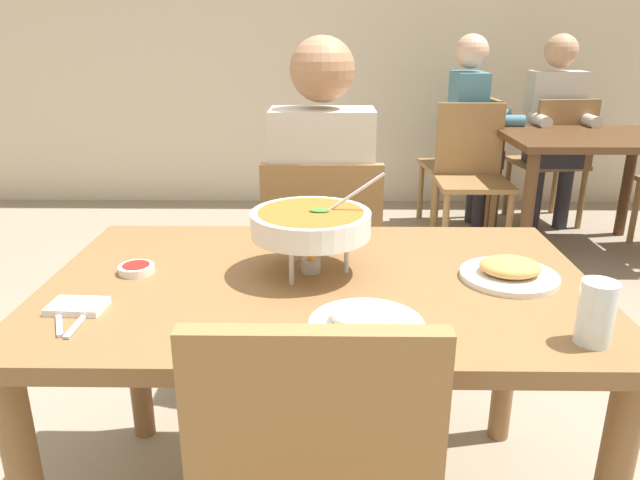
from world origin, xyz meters
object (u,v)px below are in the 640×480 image
object	(u,v)px
chair_bg_corner	(471,168)
rice_plate	(366,320)
dining_table_main	(319,317)
chair_diner_main	(322,261)
curry_bowl	(311,224)
patron_bg_right	(554,120)
chair_bg_right	(555,155)
dining_table_far	(588,157)
sauce_dish	(136,268)
chair_bg_left	(470,155)
drink_glass	(596,316)
appetizer_plate	(510,272)
diner_main	(322,197)
patron_bg_left	(472,121)

from	to	relation	value
chair_bg_corner	rice_plate	bearing A→B (deg)	-107.61
dining_table_main	chair_diner_main	world-z (taller)	chair_diner_main
curry_bowl	patron_bg_right	size ratio (longest dim) A/B	0.25
dining_table_main	chair_bg_right	xyz separation A→B (m)	(1.60, 2.74, -0.12)
dining_table_far	patron_bg_right	world-z (taller)	patron_bg_right
sauce_dish	chair_diner_main	bearing A→B (deg)	55.23
dining_table_far	chair_bg_left	distance (m)	0.79
drink_glass	chair_bg_corner	world-z (taller)	chair_bg_corner
curry_bowl	patron_bg_right	distance (m)	3.15
sauce_dish	patron_bg_right	world-z (taller)	patron_bg_right
appetizer_plate	diner_main	bearing A→B (deg)	122.73
diner_main	sauce_dish	size ratio (longest dim) A/B	14.56
drink_glass	dining_table_far	world-z (taller)	drink_glass
dining_table_main	rice_plate	xyz separation A→B (m)	(0.10, -0.26, 0.13)
diner_main	dining_table_far	world-z (taller)	diner_main
diner_main	chair_bg_corner	xyz separation A→B (m)	(0.92, 1.58, -0.24)
patron_bg_left	patron_bg_right	distance (m)	0.58
appetizer_plate	chair_bg_corner	world-z (taller)	chair_bg_corner
drink_glass	curry_bowl	bearing A→B (deg)	147.62
drink_glass	sauce_dish	bearing A→B (deg)	161.07
chair_bg_left	patron_bg_left	world-z (taller)	patron_bg_left
chair_bg_right	chair_bg_left	bearing A→B (deg)	-178.84
curry_bowl	chair_bg_left	size ratio (longest dim) A/B	0.37
dining_table_main	patron_bg_right	size ratio (longest dim) A/B	1.02
diner_main	chair_bg_right	bearing A→B (deg)	51.43
rice_plate	patron_bg_right	world-z (taller)	patron_bg_right
chair_diner_main	diner_main	distance (m)	0.24
dining_table_main	rice_plate	bearing A→B (deg)	-68.75
rice_plate	dining_table_far	distance (m)	2.88
curry_bowl	drink_glass	bearing A→B (deg)	-32.38
rice_plate	dining_table_far	world-z (taller)	rice_plate
dining_table_far	rice_plate	bearing A→B (deg)	-121.13
chair_diner_main	drink_glass	bearing A→B (deg)	-61.93
dining_table_main	sauce_dish	xyz separation A→B (m)	(-0.47, 0.03, 0.12)
sauce_dish	dining_table_far	size ratio (longest dim) A/B	0.09
chair_diner_main	drink_glass	distance (m)	1.19
patron_bg_left	chair_bg_right	bearing A→B (deg)	2.60
chair_bg_right	patron_bg_left	distance (m)	0.65
rice_plate	patron_bg_right	bearing A→B (deg)	64.07
chair_diner_main	sauce_dish	distance (m)	0.85
chair_bg_corner	curry_bowl	bearing A→B (deg)	-112.50
chair_bg_corner	patron_bg_left	world-z (taller)	patron_bg_left
chair_diner_main	appetizer_plate	distance (m)	0.88
drink_glass	patron_bg_right	world-z (taller)	patron_bg_right
sauce_dish	chair_bg_corner	bearing A→B (deg)	58.75
appetizer_plate	dining_table_far	bearing A→B (deg)	63.03
dining_table_main	curry_bowl	distance (m)	0.24
rice_plate	appetizer_plate	bearing A→B (deg)	35.77
dining_table_far	chair_bg_left	size ratio (longest dim) A/B	1.11
rice_plate	patron_bg_left	distance (m)	3.11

